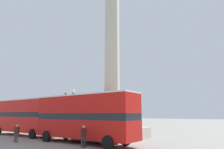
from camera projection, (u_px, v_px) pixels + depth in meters
The scene contains 8 objects.
ground_plane at pixel (112, 139), 20.97m from camera, with size 200.00×200.00×0.00m, color gray.
monument_column at pixel (112, 88), 22.04m from camera, with size 6.02×6.02×19.89m.
bus_a at pixel (26, 115), 24.62m from camera, with size 10.63×3.26×4.33m.
bus_b at pixel (84, 116), 18.06m from camera, with size 10.52×3.04×4.29m.
equestrian_statue at pixel (65, 118), 32.30m from camera, with size 3.22×2.54×6.10m.
street_lamp at pixel (72, 110), 22.32m from camera, with size 0.42×0.42×5.32m.
pedestrian_near_lamp at pixel (83, 135), 15.37m from camera, with size 0.27×0.47×1.69m.
pedestrian_by_plinth at pixel (17, 132), 18.51m from camera, with size 0.45×0.34×1.60m.
Camera 1 is at (13.57, -17.18, 2.52)m, focal length 32.00 mm.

